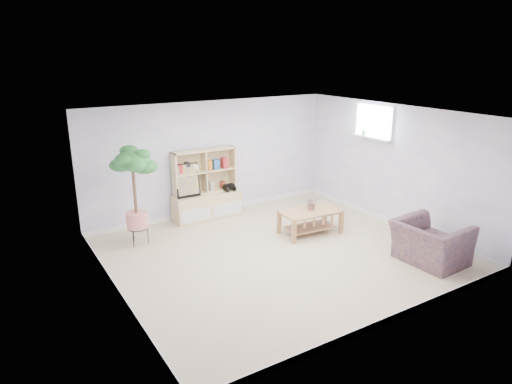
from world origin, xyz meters
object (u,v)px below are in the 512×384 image
floor_tree (135,197)px  storage_unit (207,185)px  coffee_table (310,222)px  armchair (431,240)px

floor_tree → storage_unit: bearing=19.2°
coffee_table → armchair: bearing=-61.0°
storage_unit → armchair: storage_unit is taller
storage_unit → coffee_table: storage_unit is taller
floor_tree → armchair: floor_tree is taller
coffee_table → floor_tree: bearing=162.7°
storage_unit → coffee_table: (1.30, -1.80, -0.49)m
coffee_table → armchair: armchair is taller
storage_unit → floor_tree: (-1.67, -0.58, 0.18)m
storage_unit → coffee_table: size_ratio=1.28×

